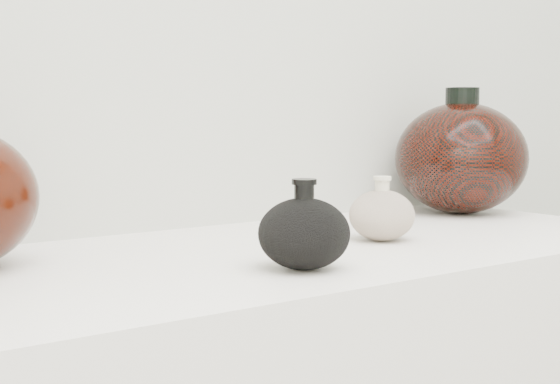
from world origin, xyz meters
TOP-DOWN VIEW (x-y plane):
  - black_gourd_vase at (-0.08, 0.82)m, footprint 0.12×0.12m
  - cream_gourd_vase at (0.15, 0.92)m, footprint 0.12×0.12m
  - right_round_pot at (0.48, 1.07)m, footprint 0.29×0.29m

SIDE VIEW (x-z plane):
  - cream_gourd_vase at x=0.15m, z-range 0.89..0.99m
  - black_gourd_vase at x=-0.08m, z-range 0.89..1.00m
  - right_round_pot at x=0.48m, z-range 0.89..1.12m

